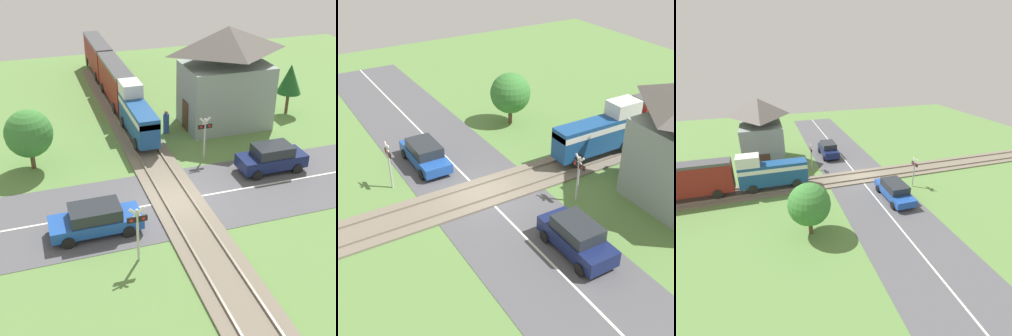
{
  "view_description": "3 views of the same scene",
  "coord_description": "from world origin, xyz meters",
  "views": [
    {
      "loc": [
        -6.87,
        -19.84,
        13.74
      ],
      "look_at": [
        0.0,
        1.51,
        1.2
      ],
      "focal_mm": 50.0,
      "sensor_mm": 36.0,
      "label": 1
    },
    {
      "loc": [
        19.04,
        -9.82,
        14.35
      ],
      "look_at": [
        0.0,
        1.51,
        1.2
      ],
      "focal_mm": 50.0,
      "sensor_mm": 36.0,
      "label": 2
    },
    {
      "loc": [
        -21.44,
        8.18,
        11.37
      ],
      "look_at": [
        0.0,
        1.51,
        1.2
      ],
      "focal_mm": 28.0,
      "sensor_mm": 36.0,
      "label": 3
    }
  ],
  "objects": [
    {
      "name": "road_surface",
      "position": [
        0.0,
        0.0,
        0.01
      ],
      "size": [
        48.0,
        6.4,
        0.02
      ],
      "color": "#515156",
      "rests_on": "ground_plane"
    },
    {
      "name": "track_bed",
      "position": [
        0.0,
        0.0,
        0.07
      ],
      "size": [
        2.8,
        48.0,
        0.24
      ],
      "color": "#756B5B",
      "rests_on": "ground_plane"
    },
    {
      "name": "station_building",
      "position": [
        6.46,
        8.57,
        3.41
      ],
      "size": [
        6.29,
        4.4,
        6.96
      ],
      "color": "gray",
      "rests_on": "ground_plane"
    },
    {
      "name": "car_near_crossing",
      "position": [
        -4.58,
        -1.44,
        0.77
      ],
      "size": [
        4.39,
        1.86,
        1.48
      ],
      "color": "#1E4CA8",
      "rests_on": "ground_plane"
    },
    {
      "name": "train",
      "position": [
        0.0,
        15.77,
        1.89
      ],
      "size": [
        1.58,
        21.14,
        3.18
      ],
      "color": "navy",
      "rests_on": "track_bed"
    },
    {
      "name": "crossing_signal_west_approach",
      "position": [
        -3.15,
        -4.02,
        1.81
      ],
      "size": [
        0.9,
        0.18,
        2.8
      ],
      "color": "#B7B7B7",
      "rests_on": "ground_plane"
    },
    {
      "name": "ground_plane",
      "position": [
        0.0,
        0.0,
        0.0
      ],
      "size": [
        60.0,
        60.0,
        0.0
      ],
      "primitive_type": "plane",
      "color": "#5B8442"
    },
    {
      "name": "tree_roadside_hedge",
      "position": [
        -7.03,
        6.04,
        2.28
      ],
      "size": [
        2.81,
        2.81,
        3.69
      ],
      "color": "brown",
      "rests_on": "ground_plane"
    },
    {
      "name": "crossing_signal_east_approach",
      "position": [
        3.15,
        4.02,
        1.81
      ],
      "size": [
        0.9,
        0.18,
        2.8
      ],
      "color": "#B7B7B7",
      "rests_on": "ground_plane"
    },
    {
      "name": "car_far_side",
      "position": [
        6.4,
        1.44,
        0.85
      ],
      "size": [
        4.03,
        1.82,
        1.65
      ],
      "color": "#141E4C",
      "rests_on": "ground_plane"
    },
    {
      "name": "pedestrian_by_station",
      "position": [
        2.08,
        8.4,
        0.75
      ],
      "size": [
        0.41,
        0.41,
        1.65
      ],
      "color": "#2D4C8E",
      "rests_on": "ground_plane"
    },
    {
      "name": "tree_by_station",
      "position": [
        11.87,
        9.03,
        2.67
      ],
      "size": [
        1.8,
        1.8,
        3.78
      ],
      "color": "brown",
      "rests_on": "ground_plane"
    }
  ]
}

